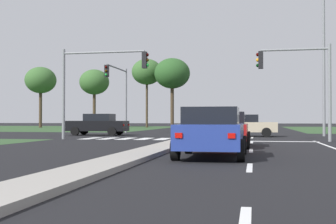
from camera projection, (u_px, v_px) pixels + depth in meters
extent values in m
plane|color=black|center=(202.00, 136.00, 31.50)|extent=(200.00, 200.00, 0.00)
cube|color=#2D4C28|center=(37.00, 128.00, 60.40)|extent=(35.00, 35.00, 0.01)
cube|color=gray|center=(128.00, 158.00, 12.85)|extent=(1.20, 22.00, 0.14)
cube|color=gray|center=(225.00, 128.00, 56.04)|extent=(1.20, 36.00, 0.14)
cube|color=silver|center=(245.00, 224.00, 4.99)|extent=(0.14, 2.00, 0.01)
cube|color=silver|center=(250.00, 168.00, 10.88)|extent=(0.14, 2.00, 0.01)
cube|color=silver|center=(251.00, 151.00, 16.77)|extent=(0.14, 2.00, 0.01)
cube|color=silver|center=(252.00, 142.00, 22.66)|extent=(0.14, 2.00, 0.01)
cube|color=silver|center=(252.00, 138.00, 28.54)|extent=(0.14, 2.00, 0.01)
cube|color=silver|center=(257.00, 141.00, 23.90)|extent=(6.40, 0.50, 0.01)
cube|color=silver|center=(91.00, 138.00, 27.61)|extent=(0.70, 2.80, 0.01)
cube|color=silver|center=(108.00, 138.00, 27.39)|extent=(0.70, 2.80, 0.01)
cube|color=silver|center=(126.00, 139.00, 27.17)|extent=(0.70, 2.80, 0.01)
cube|color=silver|center=(144.00, 139.00, 26.95)|extent=(0.70, 2.80, 0.01)
cube|color=silver|center=(163.00, 139.00, 26.73)|extent=(0.70, 2.80, 0.01)
cube|color=silver|center=(182.00, 139.00, 26.52)|extent=(0.70, 2.80, 0.01)
cube|color=navy|center=(212.00, 136.00, 13.92)|extent=(1.88, 4.14, 0.72)
cube|color=black|center=(212.00, 116.00, 13.78)|extent=(1.65, 1.90, 0.52)
cube|color=red|center=(179.00, 135.00, 12.01)|extent=(0.20, 0.04, 0.14)
cube|color=red|center=(232.00, 136.00, 11.73)|extent=(0.20, 0.04, 0.14)
cylinder|color=black|center=(189.00, 144.00, 15.39)|extent=(0.22, 0.64, 0.64)
cylinder|color=black|center=(243.00, 145.00, 15.04)|extent=(0.22, 0.64, 0.64)
cylinder|color=black|center=(175.00, 149.00, 12.79)|extent=(0.22, 0.64, 0.64)
cylinder|color=black|center=(241.00, 150.00, 12.44)|extent=(0.22, 0.64, 0.64)
cube|color=#A31919|center=(226.00, 132.00, 19.18)|extent=(1.86, 4.30, 0.67)
cube|color=black|center=(225.00, 118.00, 19.04)|extent=(1.64, 1.98, 0.52)
cube|color=red|center=(204.00, 131.00, 17.19)|extent=(0.20, 0.04, 0.14)
cube|color=red|center=(241.00, 132.00, 16.92)|extent=(0.20, 0.04, 0.14)
cylinder|color=black|center=(208.00, 138.00, 20.70)|extent=(0.22, 0.64, 0.64)
cylinder|color=black|center=(248.00, 138.00, 20.35)|extent=(0.22, 0.64, 0.64)
cylinder|color=black|center=(201.00, 141.00, 18.00)|extent=(0.22, 0.64, 0.64)
cylinder|color=black|center=(247.00, 141.00, 17.65)|extent=(0.22, 0.64, 0.64)
cube|color=#19565B|center=(206.00, 123.00, 56.85)|extent=(1.77, 4.32, 0.76)
cube|color=black|center=(206.00, 118.00, 57.01)|extent=(1.56, 1.99, 0.52)
cube|color=red|center=(213.00, 122.00, 58.86)|extent=(0.20, 0.04, 0.14)
cube|color=red|center=(203.00, 122.00, 59.12)|extent=(0.20, 0.04, 0.14)
cylinder|color=black|center=(212.00, 126.00, 55.32)|extent=(0.22, 0.64, 0.64)
cylinder|color=black|center=(198.00, 126.00, 55.66)|extent=(0.22, 0.64, 0.64)
cylinder|color=black|center=(214.00, 126.00, 58.03)|extent=(0.22, 0.64, 0.64)
cylinder|color=black|center=(200.00, 126.00, 58.37)|extent=(0.22, 0.64, 0.64)
cube|color=black|center=(98.00, 126.00, 33.06)|extent=(4.44, 1.75, 0.76)
cube|color=black|center=(100.00, 117.00, 33.05)|extent=(2.04, 1.54, 0.52)
cube|color=red|center=(124.00, 125.00, 31.99)|extent=(0.04, 0.20, 0.14)
cube|color=red|center=(129.00, 125.00, 33.29)|extent=(0.04, 0.20, 0.14)
cylinder|color=black|center=(75.00, 131.00, 32.47)|extent=(0.64, 0.22, 0.64)
cylinder|color=black|center=(84.00, 131.00, 34.19)|extent=(0.64, 0.22, 0.64)
cylinder|color=black|center=(112.00, 131.00, 31.93)|extent=(0.64, 0.22, 0.64)
cylinder|color=black|center=(119.00, 131.00, 33.64)|extent=(0.64, 0.22, 0.64)
cube|color=#BCAD8E|center=(247.00, 127.00, 30.60)|extent=(4.14, 1.75, 0.68)
cube|color=black|center=(244.00, 118.00, 30.64)|extent=(1.90, 1.54, 0.52)
cube|color=red|center=(217.00, 126.00, 31.66)|extent=(0.04, 0.20, 0.14)
cube|color=red|center=(216.00, 126.00, 30.35)|extent=(0.04, 0.20, 0.14)
cylinder|color=black|center=(266.00, 132.00, 31.20)|extent=(0.64, 0.22, 0.64)
cylinder|color=black|center=(266.00, 132.00, 29.49)|extent=(0.64, 0.22, 0.64)
cylinder|color=black|center=(228.00, 131.00, 31.71)|extent=(0.64, 0.22, 0.64)
cylinder|color=black|center=(227.00, 132.00, 29.99)|extent=(0.64, 0.22, 0.64)
cylinder|color=gray|center=(64.00, 94.00, 26.51)|extent=(0.18, 0.18, 5.40)
cylinder|color=gray|center=(103.00, 52.00, 26.07)|extent=(5.00, 0.12, 0.12)
cube|color=black|center=(145.00, 60.00, 25.59)|extent=(0.26, 0.32, 0.95)
sphere|color=#360503|center=(147.00, 55.00, 25.56)|extent=(0.20, 0.20, 0.20)
sphere|color=#3A2405|center=(147.00, 60.00, 25.56)|extent=(0.20, 0.20, 0.20)
sphere|color=green|center=(147.00, 65.00, 25.55)|extent=(0.20, 0.20, 0.20)
cylinder|color=gray|center=(330.00, 93.00, 23.61)|extent=(0.18, 0.18, 5.24)
cylinder|color=gray|center=(295.00, 49.00, 24.00)|extent=(3.60, 0.12, 0.12)
cube|color=black|center=(261.00, 60.00, 24.33)|extent=(0.26, 0.32, 0.95)
sphere|color=#360503|center=(258.00, 55.00, 24.37)|extent=(0.20, 0.20, 0.20)
sphere|color=orange|center=(258.00, 60.00, 24.36)|extent=(0.20, 0.20, 0.20)
sphere|color=black|center=(258.00, 65.00, 24.36)|extent=(0.20, 0.20, 0.20)
cylinder|color=gray|center=(126.00, 101.00, 39.47)|extent=(0.18, 0.18, 5.72)
cylinder|color=gray|center=(117.00, 68.00, 36.92)|extent=(0.12, 5.29, 0.12)
cube|color=black|center=(107.00, 71.00, 34.31)|extent=(0.32, 0.26, 0.95)
sphere|color=#360503|center=(106.00, 67.00, 34.16)|extent=(0.20, 0.20, 0.20)
sphere|color=#3A2405|center=(106.00, 71.00, 34.15)|extent=(0.20, 0.20, 0.20)
sphere|color=green|center=(106.00, 75.00, 34.15)|extent=(0.20, 0.20, 0.20)
cylinder|color=gray|center=(324.00, 60.00, 31.25)|extent=(0.20, 0.20, 10.75)
cylinder|color=#335184|center=(214.00, 127.00, 39.63)|extent=(0.16, 0.16, 0.70)
cylinder|color=#232833|center=(214.00, 119.00, 39.64)|extent=(0.34, 0.34, 0.73)
sphere|color=tan|center=(214.00, 114.00, 39.65)|extent=(0.21, 0.21, 0.21)
cylinder|color=#423323|center=(40.00, 108.00, 64.00)|extent=(0.44, 0.44, 5.65)
ellipsoid|color=#38602D|center=(41.00, 80.00, 64.07)|extent=(4.50, 4.50, 3.83)
cylinder|color=#423323|center=(94.00, 109.00, 66.39)|extent=(0.45, 0.45, 5.58)
ellipsoid|color=#38602D|center=(94.00, 82.00, 66.45)|extent=(4.46, 4.46, 3.79)
cylinder|color=#423323|center=(147.00, 104.00, 64.01)|extent=(0.32, 0.32, 6.88)
ellipsoid|color=#38602D|center=(147.00, 72.00, 64.09)|extent=(4.39, 4.39, 3.73)
cylinder|color=#423323|center=(172.00, 106.00, 60.67)|extent=(0.47, 0.47, 6.17)
ellipsoid|color=#285123|center=(172.00, 73.00, 60.75)|extent=(4.91, 4.91, 4.17)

